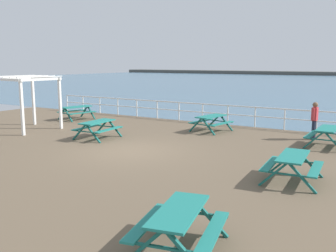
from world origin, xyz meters
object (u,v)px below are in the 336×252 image
picnic_table_seaward (293,162)px  visitor (314,118)px  picnic_table_near_left (328,133)px  picnic_table_far_right (76,110)px  picnic_table_mid_centre (179,220)px  picnic_table_far_left (97,125)px  lattice_pergola (27,90)px  picnic_table_near_right (211,120)px

picnic_table_seaward → visitor: (-0.67, 6.58, 0.36)m
picnic_table_near_left → picnic_table_far_right: (-14.03, 0.15, 0.00)m
picnic_table_near_left → picnic_table_mid_centre: (-0.84, -10.50, 0.00)m
picnic_table_far_left → lattice_pergola: (-4.47, -0.13, 1.41)m
picnic_table_mid_centre → picnic_table_far_right: 16.95m
picnic_table_near_left → visitor: size_ratio=1.09×
picnic_table_far_right → lattice_pergola: 4.07m
visitor → picnic_table_near_left: bearing=124.4°
picnic_table_far_right → lattice_pergola: (0.49, -3.79, 1.41)m
picnic_table_far_right → picnic_table_seaward: size_ratio=1.09×
picnic_table_mid_centre → picnic_table_far_left: size_ratio=1.11×
picnic_table_far_left → picnic_table_seaward: size_ratio=0.99×
picnic_table_mid_centre → picnic_table_seaward: bearing=-21.0°
picnic_table_far_left → visitor: 9.59m
picnic_table_near_right → visitor: (4.73, 0.49, 0.36)m
picnic_table_far_right → picnic_table_seaward: 14.98m
picnic_table_far_right → visitor: size_ratio=1.25×
picnic_table_near_left → lattice_pergola: (-13.54, -3.64, 1.41)m
picnic_table_mid_centre → picnic_table_seaward: size_ratio=1.09×
picnic_table_near_left → lattice_pergola: lattice_pergola is taller
picnic_table_seaward → visitor: bearing=1.5°
visitor → picnic_table_near_right: bearing=8.9°
picnic_table_mid_centre → picnic_table_seaward: same height
visitor → lattice_pergola: (-12.78, -4.89, 1.05)m
picnic_table_near_right → picnic_table_far_left: 5.57m
visitor → lattice_pergola: lattice_pergola is taller
picnic_table_far_left → visitor: visitor is taller
picnic_table_near_left → picnic_table_near_right: bearing=82.8°
picnic_table_near_right → picnic_table_far_right: size_ratio=0.97×
picnic_table_far_left → lattice_pergola: lattice_pergola is taller
picnic_table_seaward → picnic_table_near_right: bearing=37.2°
picnic_table_seaward → lattice_pergola: 13.63m
picnic_table_far_right → picnic_table_seaward: same height
picnic_table_mid_centre → picnic_table_far_right: bearing=38.4°
visitor → lattice_pergola: size_ratio=0.61×
picnic_table_near_right → lattice_pergola: (-8.06, -4.39, 1.41)m
picnic_table_far_right → picnic_table_far_left: bearing=-113.9°
picnic_table_seaward → picnic_table_far_left: bearing=74.2°
picnic_table_near_right → picnic_table_seaward: bearing=-129.1°
picnic_table_near_right → picnic_table_far_right: same height
picnic_table_mid_centre → lattice_pergola: size_ratio=0.77×
picnic_table_near_right → picnic_table_mid_centre: same height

